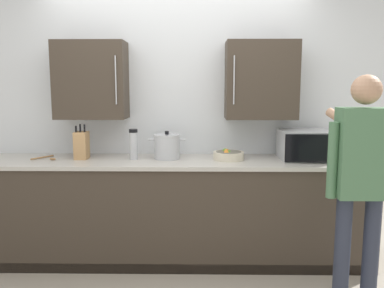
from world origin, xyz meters
name	(u,v)px	position (x,y,z in m)	size (l,w,h in m)	color
back_wall_tiled	(177,105)	(0.00, 1.23, 1.41)	(3.90, 0.44, 2.69)	silver
counter_unit	(176,210)	(0.00, 0.90, 0.47)	(3.49, 0.67, 0.93)	#3D3328
microwave_oven	(305,145)	(1.16, 0.94, 1.06)	(0.49, 0.42, 0.26)	#B7BABF
thermos_flask	(133,144)	(-0.37, 0.91, 1.07)	(0.08, 0.08, 0.27)	#B7BABF
knife_block	(82,145)	(-0.85, 0.94, 1.06)	(0.11, 0.15, 0.32)	tan
wooden_spoon	(47,158)	(-1.16, 0.91, 0.94)	(0.23, 0.22, 0.02)	#A37547
fruit_bowl	(228,155)	(0.48, 0.91, 0.97)	(0.28, 0.28, 0.10)	beige
stock_pot	(167,146)	(-0.08, 0.95, 1.05)	(0.33, 0.24, 0.25)	#B7BABF
person_figure	(360,173)	(1.32, 0.08, 0.99)	(0.44, 0.63, 1.66)	#282D3D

